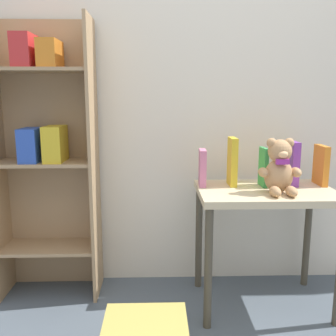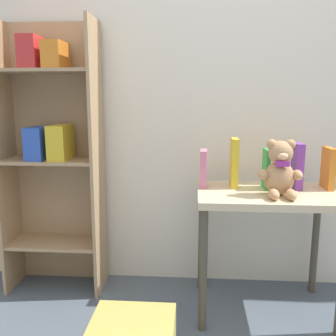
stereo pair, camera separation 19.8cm
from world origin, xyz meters
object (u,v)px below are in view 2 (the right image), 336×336
object	(u,v)px
bookshelf_side	(53,145)
teddy_bear	(280,171)
book_standing_purple	(297,166)
book_standing_yellow	(234,163)
book_standing_pink	(203,168)
display_table	(267,210)
book_standing_green	(266,169)
book_standing_orange	(328,168)

from	to	relation	value
bookshelf_side	teddy_bear	distance (m)	1.27
bookshelf_side	book_standing_purple	world-z (taller)	bookshelf_side
book_standing_purple	book_standing_yellow	bearing A→B (deg)	176.55
bookshelf_side	book_standing_pink	size ratio (longest dim) A/B	7.83
bookshelf_side	teddy_bear	bearing A→B (deg)	-12.76
book_standing_purple	teddy_bear	bearing A→B (deg)	-128.70
book_standing_pink	display_table	bearing A→B (deg)	-13.21
teddy_bear	book_standing_purple	size ratio (longest dim) A/B	1.15
display_table	teddy_bear	world-z (taller)	teddy_bear
book_standing_purple	book_standing_pink	bearing A→B (deg)	177.85
display_table	book_standing_pink	bearing A→B (deg)	164.12
book_standing_green	book_standing_purple	distance (m)	0.17
book_standing_orange	book_standing_yellow	bearing A→B (deg)	-179.18
book_standing_purple	book_standing_orange	size ratio (longest dim) A/B	1.11
teddy_bear	book_standing_yellow	distance (m)	0.27
display_table	book_standing_orange	size ratio (longest dim) A/B	3.28
bookshelf_side	display_table	bearing A→B (deg)	-9.62
book_standing_green	book_standing_purple	world-z (taller)	book_standing_purple
book_standing_yellow	book_standing_orange	distance (m)	0.49
book_standing_pink	book_standing_yellow	world-z (taller)	book_standing_yellow
book_standing_pink	book_standing_green	bearing A→B (deg)	-1.35
teddy_bear	book_standing_orange	distance (m)	0.34
bookshelf_side	book_standing_yellow	world-z (taller)	bookshelf_side
teddy_bear	book_standing_green	size ratio (longest dim) A/B	1.32
teddy_bear	book_standing_pink	bearing A→B (deg)	155.12
bookshelf_side	book_standing_orange	bearing A→B (deg)	-3.93
book_standing_purple	book_standing_orange	bearing A→B (deg)	4.18
book_standing_yellow	bookshelf_side	bearing A→B (deg)	174.44
bookshelf_side	book_standing_yellow	size ratio (longest dim) A/B	5.93
book_standing_pink	teddy_bear	bearing A→B (deg)	-22.22
display_table	teddy_bear	size ratio (longest dim) A/B	2.57
book_standing_pink	book_standing_orange	size ratio (longest dim) A/B	0.91
book_standing_yellow	book_standing_green	distance (m)	0.17
book_standing_yellow	book_standing_purple	world-z (taller)	book_standing_yellow
bookshelf_side	book_standing_pink	distance (m)	0.88
book_standing_pink	book_standing_purple	distance (m)	0.49
teddy_bear	book_standing_yellow	xyz separation A→B (m)	(-0.20, 0.17, 0.00)
bookshelf_side	book_standing_orange	distance (m)	1.53
book_standing_green	book_standing_yellow	bearing A→B (deg)	168.82
display_table	book_standing_green	size ratio (longest dim) A/B	3.40
teddy_bear	book_standing_pink	distance (m)	0.41
book_standing_green	book_standing_orange	size ratio (longest dim) A/B	0.96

